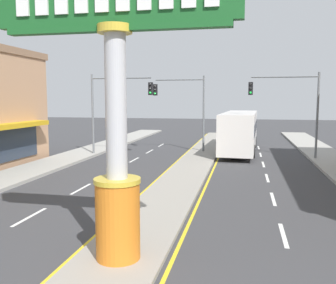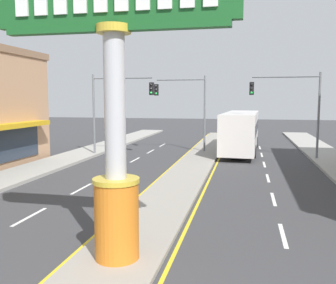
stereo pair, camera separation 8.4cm
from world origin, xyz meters
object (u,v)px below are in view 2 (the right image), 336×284
bus_near_right_lane (241,129)px  district_sign (115,115)px  traffic_light_left_side (115,100)px  traffic_light_right_side (293,100)px  traffic_light_median_far (186,101)px

bus_near_right_lane → district_sign: bearing=-97.4°
district_sign → traffic_light_left_side: 18.73m
traffic_light_right_side → bus_near_right_lane: traffic_light_right_side is taller
traffic_light_median_far → bus_near_right_lane: 5.06m
traffic_light_left_side → traffic_light_median_far: same height
district_sign → bus_near_right_lane: district_sign is taller
bus_near_right_lane → traffic_light_median_far: bearing=-167.2°
traffic_light_right_side → bus_near_right_lane: size_ratio=0.55×
traffic_light_right_side → traffic_light_median_far: size_ratio=1.00×
traffic_light_left_side → traffic_light_median_far: size_ratio=1.00×
traffic_light_right_side → traffic_light_median_far: bearing=164.2°
traffic_light_left_side → traffic_light_right_side: 12.89m
traffic_light_right_side → district_sign: bearing=-109.1°
traffic_light_right_side → bus_near_right_lane: 5.39m
district_sign → traffic_light_right_side: district_sign is taller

